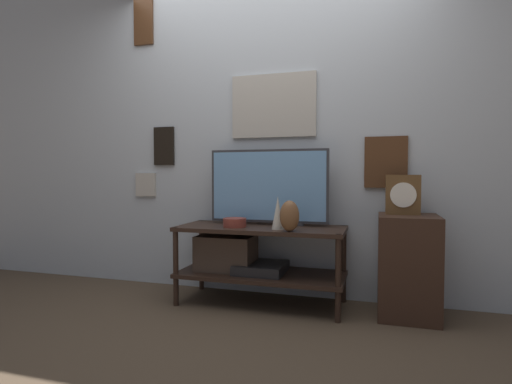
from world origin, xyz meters
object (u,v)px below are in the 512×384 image
(vase_slim_bronze, at_px, (278,213))
(mantel_clock, at_px, (403,195))
(vase_urn_stoneware, at_px, (289,216))
(vase_wide_bowl, at_px, (235,223))
(television, at_px, (268,186))

(vase_slim_bronze, relative_size, mantel_clock, 0.86)
(vase_slim_bronze, xyz_separation_m, mantel_clock, (0.84, 0.20, 0.13))
(mantel_clock, bearing_deg, vase_urn_stoneware, -158.48)
(vase_wide_bowl, distance_m, mantel_clock, 1.21)
(vase_wide_bowl, xyz_separation_m, vase_slim_bronze, (0.34, -0.03, 0.08))
(vase_urn_stoneware, relative_size, vase_wide_bowl, 1.23)
(television, xyz_separation_m, mantel_clock, (0.97, -0.02, -0.05))
(vase_wide_bowl, bearing_deg, mantel_clock, 8.32)
(television, distance_m, mantel_clock, 0.97)
(television, relative_size, vase_slim_bronze, 3.94)
(television, height_order, vase_wide_bowl, television)
(vase_slim_bronze, bearing_deg, vase_wide_bowl, 174.33)
(vase_urn_stoneware, distance_m, vase_slim_bronze, 0.13)
(vase_wide_bowl, relative_size, vase_slim_bronze, 0.73)
(television, height_order, mantel_clock, television)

